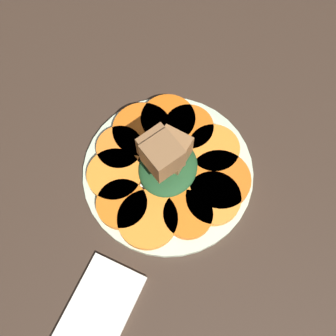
# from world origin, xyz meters

# --- Properties ---
(table_slab) EXTENTS (1.20, 1.20, 0.02)m
(table_slab) POSITION_xyz_m (0.00, 0.00, 0.01)
(table_slab) COLOR #38281E
(table_slab) RESTS_ON ground
(plate) EXTENTS (0.27, 0.27, 0.01)m
(plate) POSITION_xyz_m (0.00, 0.00, 0.03)
(plate) COLOR beige
(plate) RESTS_ON table_slab
(carrot_slice_0) EXTENTS (0.07, 0.07, 0.01)m
(carrot_slice_0) POSITION_xyz_m (0.05, 0.06, 0.04)
(carrot_slice_0) COLOR orange
(carrot_slice_0) RESTS_ON plate
(carrot_slice_1) EXTENTS (0.08, 0.08, 0.01)m
(carrot_slice_1) POSITION_xyz_m (0.01, 0.08, 0.04)
(carrot_slice_1) COLOR orange
(carrot_slice_1) RESTS_ON plate
(carrot_slice_2) EXTENTS (0.10, 0.10, 0.01)m
(carrot_slice_2) POSITION_xyz_m (-0.02, 0.08, 0.04)
(carrot_slice_2) COLOR orange
(carrot_slice_2) RESTS_ON plate
(carrot_slice_3) EXTENTS (0.08, 0.08, 0.01)m
(carrot_slice_3) POSITION_xyz_m (-0.06, 0.05, 0.04)
(carrot_slice_3) COLOR orange
(carrot_slice_3) RESTS_ON plate
(carrot_slice_4) EXTENTS (0.08, 0.08, 0.01)m
(carrot_slice_4) POSITION_xyz_m (-0.08, 0.00, 0.04)
(carrot_slice_4) COLOR #D76215
(carrot_slice_4) RESTS_ON plate
(carrot_slice_5) EXTENTS (0.09, 0.09, 0.01)m
(carrot_slice_5) POSITION_xyz_m (-0.08, -0.04, 0.04)
(carrot_slice_5) COLOR #D56013
(carrot_slice_5) RESTS_ON plate
(carrot_slice_6) EXTENTS (0.10, 0.10, 0.01)m
(carrot_slice_6) POSITION_xyz_m (-0.04, -0.07, 0.04)
(carrot_slice_6) COLOR orange
(carrot_slice_6) RESTS_ON plate
(carrot_slice_7) EXTENTS (0.07, 0.07, 0.01)m
(carrot_slice_7) POSITION_xyz_m (0.00, -0.08, 0.04)
(carrot_slice_7) COLOR orange
(carrot_slice_7) RESTS_ON plate
(carrot_slice_8) EXTENTS (0.08, 0.08, 0.01)m
(carrot_slice_8) POSITION_xyz_m (0.04, -0.07, 0.04)
(carrot_slice_8) COLOR orange
(carrot_slice_8) RESTS_ON plate
(carrot_slice_9) EXTENTS (0.08, 0.08, 0.01)m
(carrot_slice_9) POSITION_xyz_m (0.08, -0.04, 0.04)
(carrot_slice_9) COLOR orange
(carrot_slice_9) RESTS_ON plate
(carrot_slice_10) EXTENTS (0.09, 0.09, 0.01)m
(carrot_slice_10) POSITION_xyz_m (0.09, 0.01, 0.04)
(carrot_slice_10) COLOR orange
(carrot_slice_10) RESTS_ON plate
(center_pile) EXTENTS (0.10, 0.09, 0.12)m
(center_pile) POSITION_xyz_m (0.00, -0.00, 0.08)
(center_pile) COLOR #1E4723
(center_pile) RESTS_ON plate
(fork) EXTENTS (0.18, 0.03, 0.00)m
(fork) POSITION_xyz_m (-0.02, -0.05, 0.03)
(fork) COLOR #B2B2B7
(fork) RESTS_ON plate
(napkin) EXTENTS (0.14, 0.08, 0.01)m
(napkin) POSITION_xyz_m (0.23, -0.00, 0.02)
(napkin) COLOR silver
(napkin) RESTS_ON table_slab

